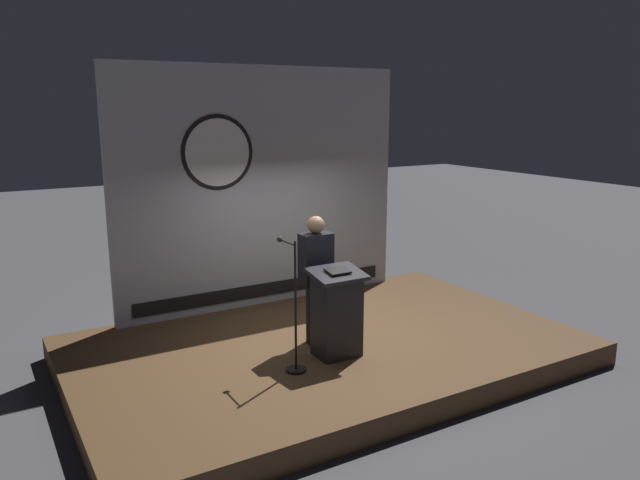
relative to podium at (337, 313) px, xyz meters
The scene contains 6 objects.
ground_plane 0.98m from the podium, 73.33° to the left, with size 40.00×40.00×0.00m, color #4C4C51.
stage_platform 0.85m from the podium, 73.33° to the left, with size 6.40×4.00×0.30m, color brown.
banner_display 2.64m from the podium, 86.88° to the left, with size 4.57×0.12×3.57m.
podium is the anchor object (origin of this frame).
speaker_person 0.57m from the podium, 91.47° to the left, with size 0.40×0.26×1.66m.
microphone_stand 0.65m from the podium, behind, with size 0.24×0.53×1.54m.
Camera 1 is at (-3.90, -6.43, 3.32)m, focal length 34.30 mm.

